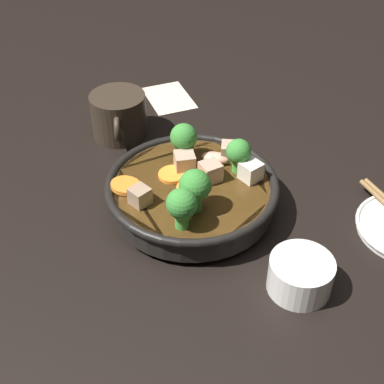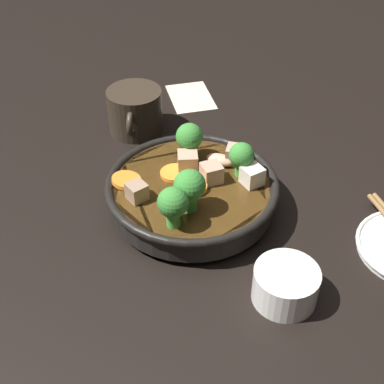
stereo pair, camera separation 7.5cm
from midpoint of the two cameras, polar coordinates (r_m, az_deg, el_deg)
The scene contains 5 objects.
ground_plane at distance 0.77m, azimuth -2.79°, elevation -1.89°, with size 3.00×3.00×0.00m, color black.
stirfry_bowl at distance 0.75m, azimuth -2.82°, elevation 0.14°, with size 0.24×0.24×0.11m.
tea_cup at distance 0.66m, azimuth 8.28°, elevation -8.89°, with size 0.08×0.08×0.05m.
dark_mug at distance 0.92m, azimuth -10.17°, elevation 7.95°, with size 0.11×0.09×0.08m.
napkin at distance 1.03m, azimuth -4.59°, elevation 9.93°, with size 0.13×0.11×0.00m.
Camera 1 is at (0.58, -0.04, 0.51)m, focal length 50.00 mm.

